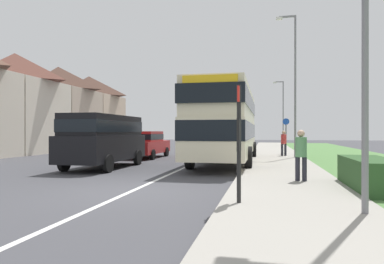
{
  "coord_description": "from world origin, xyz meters",
  "views": [
    {
      "loc": [
        3.55,
        -8.91,
        1.62
      ],
      "look_at": [
        0.64,
        4.9,
        1.6
      ],
      "focal_mm": 32.7,
      "sensor_mm": 36.0,
      "label": 1
    }
  ],
  "objects": [
    {
      "name": "parked_van_black",
      "position": [
        -3.47,
        5.46,
        1.38
      ],
      "size": [
        2.11,
        5.26,
        2.33
      ],
      "color": "black",
      "rests_on": "ground_plane"
    },
    {
      "name": "bus_stop_sign",
      "position": [
        3.0,
        -1.5,
        1.54
      ],
      "size": [
        0.09,
        0.52,
        2.6
      ],
      "color": "black",
      "rests_on": "ground_plane"
    },
    {
      "name": "double_decker_bus",
      "position": [
        1.6,
        8.9,
        2.14
      ],
      "size": [
        2.8,
        11.15,
        3.7
      ],
      "color": "beige",
      "rests_on": "ground_plane"
    },
    {
      "name": "street_lamp_far",
      "position": [
        5.37,
        31.35,
        4.17
      ],
      "size": [
        1.14,
        0.2,
        7.24
      ],
      "color": "slate",
      "rests_on": "ground_plane"
    },
    {
      "name": "street_lamp_mid",
      "position": [
        5.14,
        12.12,
        4.74
      ],
      "size": [
        1.14,
        0.2,
        8.36
      ],
      "color": "slate",
      "rests_on": "ground_plane"
    },
    {
      "name": "roadside_hedge",
      "position": [
        6.3,
        1.15,
        0.45
      ],
      "size": [
        1.1,
        3.14,
        0.9
      ],
      "primitive_type": "cube",
      "color": "#2D5128",
      "rests_on": "ground_plane"
    },
    {
      "name": "lane_marking_centre",
      "position": [
        0.0,
        8.0,
        0.0
      ],
      "size": [
        0.14,
        60.0,
        0.01
      ],
      "primitive_type": "cube",
      "color": "silver",
      "rests_on": "ground_plane"
    },
    {
      "name": "ground_plane",
      "position": [
        0.0,
        0.0,
        0.0
      ],
      "size": [
        120.0,
        120.0,
        0.0
      ],
      "primitive_type": "plane",
      "color": "#424247"
    },
    {
      "name": "parked_car_red",
      "position": [
        -3.68,
        11.55,
        0.9
      ],
      "size": [
        1.95,
        4.58,
        1.63
      ],
      "color": "#B21E1E",
      "rests_on": "ground_plane"
    },
    {
      "name": "street_lamp_near",
      "position": [
        5.22,
        -2.0,
        3.93
      ],
      "size": [
        1.14,
        0.2,
        6.78
      ],
      "color": "slate",
      "rests_on": "ground_plane"
    },
    {
      "name": "cycle_route_sign",
      "position": [
        4.91,
        15.7,
        1.43
      ],
      "size": [
        0.44,
        0.08,
        2.52
      ],
      "color": "slate",
      "rests_on": "ground_plane"
    },
    {
      "name": "pedestrian_walking_away",
      "position": [
        4.66,
        13.49,
        0.98
      ],
      "size": [
        0.34,
        0.34,
        1.67
      ],
      "color": "#23232D",
      "rests_on": "ground_plane"
    },
    {
      "name": "pavement_near_side",
      "position": [
        4.2,
        6.0,
        0.06
      ],
      "size": [
        3.2,
        68.0,
        0.12
      ],
      "primitive_type": "cube",
      "color": "#9E998E",
      "rests_on": "ground_plane"
    },
    {
      "name": "pedestrian_at_stop",
      "position": [
        4.6,
        2.11,
        0.98
      ],
      "size": [
        0.34,
        0.34,
        1.67
      ],
      "color": "#23232D",
      "rests_on": "ground_plane"
    },
    {
      "name": "house_terrace_far_side",
      "position": [
        -14.88,
        16.78,
        3.76
      ],
      "size": [
        6.07,
        22.32,
        7.51
      ],
      "color": "beige",
      "rests_on": "ground_plane"
    }
  ]
}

